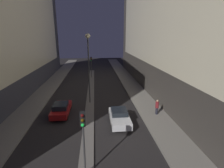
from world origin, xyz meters
TOP-DOWN VIEW (x-y plane):
  - building_left at (-11.76, 21.88)m, footprint 6.01×43.76m
  - building_right at (11.76, 21.88)m, footprint 6.01×43.76m
  - median_strip at (0.00, 20.17)m, footprint 1.06×38.34m
  - traffic_light_near at (0.00, 4.24)m, footprint 0.32×0.42m
  - traffic_light_mid at (0.00, 31.41)m, footprint 0.32×0.42m
  - street_lamp at (0.00, 16.85)m, footprint 0.59×0.59m
  - car_left_lane at (-3.12, 13.54)m, footprint 1.77×4.29m
  - car_right_lane at (3.12, 10.93)m, footprint 1.86×4.13m
  - pedestrian_on_right_sidewalk at (7.55, 12.41)m, footprint 0.37×0.37m

SIDE VIEW (x-z plane):
  - median_strip at x=0.00m, z-range 0.00..0.12m
  - car_right_lane at x=3.12m, z-range 0.02..1.46m
  - car_left_lane at x=-3.12m, z-range 0.01..1.51m
  - pedestrian_on_right_sidewalk at x=7.55m, z-range 0.20..1.90m
  - traffic_light_near at x=0.00m, z-range 1.14..5.49m
  - traffic_light_mid at x=0.00m, z-range 1.14..5.49m
  - street_lamp at x=0.00m, z-range 2.04..10.88m
  - building_left at x=-11.76m, z-range 0.01..19.79m
  - building_right at x=11.76m, z-range 0.01..27.42m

